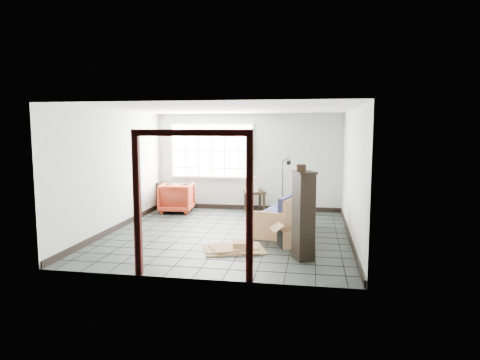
% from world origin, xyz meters
% --- Properties ---
extents(ground, '(5.50, 5.50, 0.00)m').
position_xyz_m(ground, '(0.00, 0.00, 0.00)').
color(ground, black).
rests_on(ground, ground).
extents(room_shell, '(5.02, 5.52, 2.61)m').
position_xyz_m(room_shell, '(0.00, 0.03, 1.68)').
color(room_shell, '#A1A7A0').
rests_on(room_shell, ground).
extents(window_panel, '(2.32, 0.08, 1.52)m').
position_xyz_m(window_panel, '(-1.00, 2.70, 1.60)').
color(window_panel, silver).
rests_on(window_panel, ground).
extents(doorway_trim, '(1.80, 0.08, 2.20)m').
position_xyz_m(doorway_trim, '(0.00, -2.70, 1.38)').
color(doorway_trim, '#3D110E').
rests_on(doorway_trim, ground).
extents(futon_sofa, '(1.12, 2.00, 0.84)m').
position_xyz_m(futon_sofa, '(1.14, 0.49, 0.30)').
color(futon_sofa, '#A37849').
rests_on(futon_sofa, ground).
extents(armchair, '(0.88, 0.83, 0.84)m').
position_xyz_m(armchair, '(-1.81, 2.06, 0.42)').
color(armchair, maroon).
rests_on(armchair, ground).
extents(side_table, '(0.67, 0.67, 0.56)m').
position_xyz_m(side_table, '(0.22, 2.40, 0.46)').
color(side_table, black).
rests_on(side_table, ground).
extents(table_lamp, '(0.26, 0.26, 0.38)m').
position_xyz_m(table_lamp, '(0.16, 2.48, 0.83)').
color(table_lamp, black).
rests_on(table_lamp, side_table).
extents(projector, '(0.31, 0.25, 0.10)m').
position_xyz_m(projector, '(0.18, 2.44, 0.62)').
color(projector, silver).
rests_on(projector, side_table).
extents(floor_lamp, '(0.39, 0.40, 1.49)m').
position_xyz_m(floor_lamp, '(1.05, 2.09, 0.79)').
color(floor_lamp, black).
rests_on(floor_lamp, ground).
extents(console_shelf, '(1.00, 0.72, 0.73)m').
position_xyz_m(console_shelf, '(-2.15, 2.40, 0.36)').
color(console_shelf, black).
rests_on(console_shelf, ground).
extents(tall_shelf, '(0.45, 0.50, 1.50)m').
position_xyz_m(tall_shelf, '(1.59, -1.50, 0.76)').
color(tall_shelf, black).
rests_on(tall_shelf, ground).
extents(pot, '(0.17, 0.17, 0.12)m').
position_xyz_m(pot, '(1.54, -1.55, 1.56)').
color(pot, black).
rests_on(pot, tall_shelf).
extents(open_box, '(0.87, 0.63, 0.45)m').
position_xyz_m(open_box, '(1.37, -0.74, 0.16)').
color(open_box, olive).
rests_on(open_box, ground).
extents(cardboard_pile, '(1.28, 1.09, 0.16)m').
position_xyz_m(cardboard_pile, '(0.35, -1.17, 0.04)').
color(cardboard_pile, olive).
rests_on(cardboard_pile, ground).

